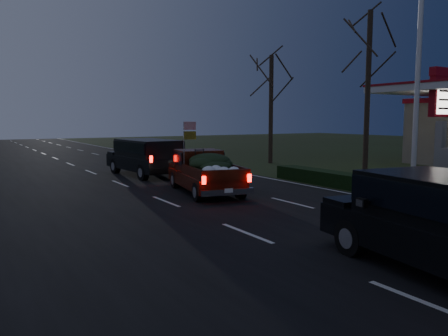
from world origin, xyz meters
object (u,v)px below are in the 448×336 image
gas_price_pylon (442,102)px  pickup_truck (205,169)px  light_pole (419,52)px  lead_suv (147,154)px

gas_price_pylon → pickup_truck: bearing=176.1°
light_pole → pickup_truck: 9.55m
pickup_truck → gas_price_pylon: bearing=7.3°
light_pole → lead_suv: bearing=126.3°
pickup_truck → light_pole: bearing=-16.8°
lead_suv → light_pole: bearing=-58.0°
gas_price_pylon → lead_suv: size_ratio=1.03×
light_pole → lead_suv: size_ratio=1.70×
gas_price_pylon → pickup_truck: (-13.91, 0.95, -2.84)m
light_pole → gas_price_pylon: light_pole is taller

